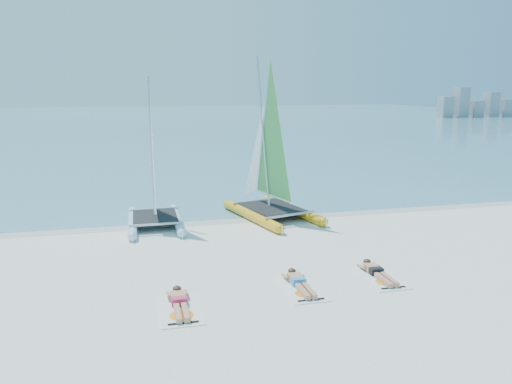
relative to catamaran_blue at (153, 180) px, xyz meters
The scene contains 12 objects.
ground 6.47m from the catamaran_blue, 59.78° to the right, with size 140.00×140.00×0.00m, color white.
sea 57.72m from the catamaran_blue, 86.88° to the left, with size 140.00×115.00×0.01m, color #70AFBB.
wet_sand_strip 3.58m from the catamaran_blue, ahead, with size 140.00×1.40×0.01m, color beige.
distant_skyline 80.23m from the catamaran_blue, 44.88° to the left, with size 14.00×2.00×5.00m.
catamaran_blue is the anchor object (origin of this frame).
catamaran_yellow 4.59m from the catamaran_blue, ahead, with size 3.47×5.35×6.63m.
towel_a 7.96m from the catamaran_blue, 88.37° to the right, with size 1.00×1.85×0.02m, color silver.
sunbather_a 7.75m from the catamaran_blue, 88.33° to the right, with size 0.37×1.73×0.26m.
towel_b 8.23m from the catamaran_blue, 64.75° to the right, with size 1.00×1.85×0.02m, color silver.
sunbather_b 8.04m from the catamaran_blue, 64.15° to the right, with size 0.37×1.73×0.26m.
towel_c 9.31m from the catamaran_blue, 50.64° to the right, with size 1.00×1.85×0.02m, color silver.
sunbather_c 9.15m from the catamaran_blue, 49.87° to the right, with size 0.37×1.73×0.26m.
Camera 1 is at (-3.81, -13.53, 5.23)m, focal length 35.00 mm.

